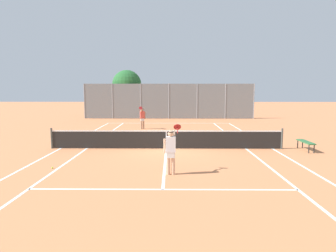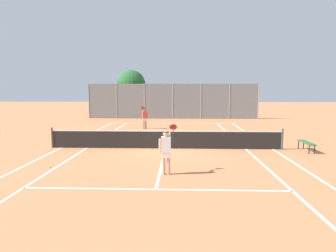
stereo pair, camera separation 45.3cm
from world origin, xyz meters
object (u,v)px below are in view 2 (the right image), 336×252
loose_tennis_ball_1 (129,139)px  loose_tennis_ball_2 (242,137)px  tree_behind_left (130,85)px  tennis_net (166,139)px  loose_tennis_ball_0 (50,167)px  player_near_side (166,149)px  courtside_bench (306,143)px  player_far_left (145,117)px

loose_tennis_ball_1 → loose_tennis_ball_2: 7.21m
tree_behind_left → tennis_net: bearing=-75.3°
tennis_net → tree_behind_left: 18.68m
tree_behind_left → loose_tennis_ball_0: bearing=-89.1°
tennis_net → player_near_side: (0.24, -4.74, 0.42)m
player_near_side → courtside_bench: size_ratio=1.18×
player_far_left → courtside_bench: bearing=-42.5°
player_far_left → tree_behind_left: size_ratio=0.34×
loose_tennis_ball_0 → courtside_bench: size_ratio=0.04×
player_near_side → courtside_bench: player_near_side is taller
player_far_left → loose_tennis_ball_2: 7.81m
tennis_net → loose_tennis_ball_2: 6.20m
loose_tennis_ball_1 → player_far_left: bearing=85.5°
loose_tennis_ball_0 → loose_tennis_ball_1: (1.96, 6.82, 0.00)m
player_near_side → loose_tennis_ball_0: bearing=170.9°
player_far_left → loose_tennis_ball_0: bearing=-101.2°
tree_behind_left → player_near_side: bearing=-77.7°
loose_tennis_ball_0 → courtside_bench: courtside_bench is taller
tennis_net → player_far_left: bearing=104.2°
tennis_net → loose_tennis_ball_1: (-2.39, 2.83, -0.48)m
tennis_net → tree_behind_left: size_ratio=2.31×
loose_tennis_ball_1 → tree_behind_left: tree_behind_left is taller
tennis_net → loose_tennis_ball_0: size_ratio=181.82×
loose_tennis_ball_0 → loose_tennis_ball_2: size_ratio=1.00×
player_near_side → loose_tennis_ball_2: 9.85m
player_near_side → courtside_bench: bearing=32.7°
player_near_side → loose_tennis_ball_1: player_near_side is taller
player_near_side → player_far_left: 12.79m
loose_tennis_ball_0 → tree_behind_left: size_ratio=0.01×
player_near_side → loose_tennis_ball_2: player_near_side is taller
loose_tennis_ball_2 → courtside_bench: 4.95m
player_far_left → player_near_side: bearing=-79.9°
player_near_side → tree_behind_left: bearing=102.3°
tennis_net → player_far_left: 8.12m
loose_tennis_ball_2 → tree_behind_left: tree_behind_left is taller
courtside_bench → loose_tennis_ball_1: bearing=161.1°
player_far_left → loose_tennis_ball_0: (-2.35, -11.86, -0.89)m
player_far_left → loose_tennis_ball_1: size_ratio=26.88×
loose_tennis_ball_1 → courtside_bench: bearing=-18.9°
player_near_side → loose_tennis_ball_1: bearing=109.2°
player_near_side → player_far_left: (-2.23, 12.60, 0.00)m
loose_tennis_ball_0 → tree_behind_left: tree_behind_left is taller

